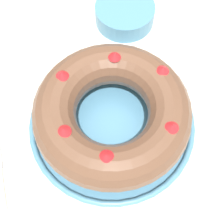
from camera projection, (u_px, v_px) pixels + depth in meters
name	position (u px, v px, depth m)	size (l,w,h in m)	color
ground_plane	(107.00, 203.00, 1.36)	(8.00, 8.00, 0.00)	gray
dining_table	(103.00, 155.00, 0.76)	(1.34, 0.97, 0.77)	silver
serving_dish	(112.00, 124.00, 0.67)	(0.35, 0.35, 0.03)	#518EB2
bundt_cake	(112.00, 112.00, 0.62)	(0.32, 0.32, 0.10)	brown
side_bowl	(125.00, 14.00, 0.80)	(0.15, 0.15, 0.05)	#518EB2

